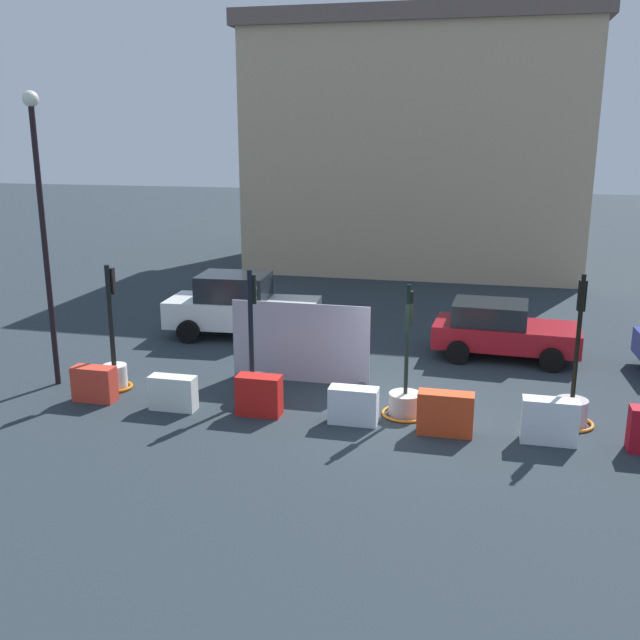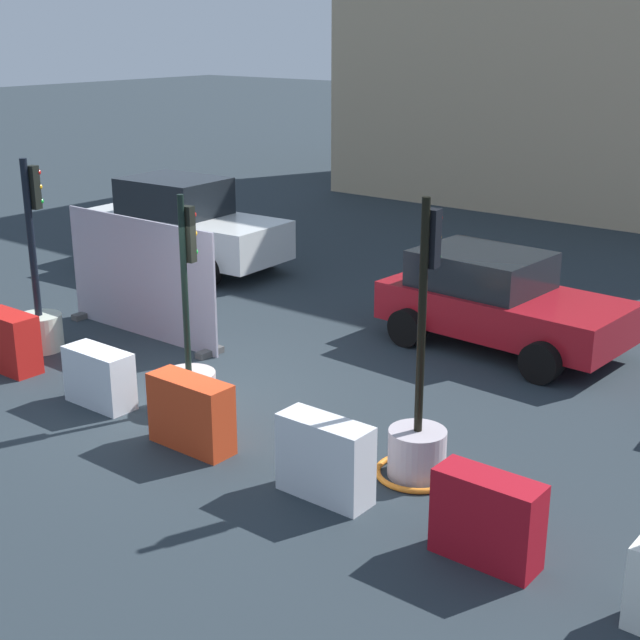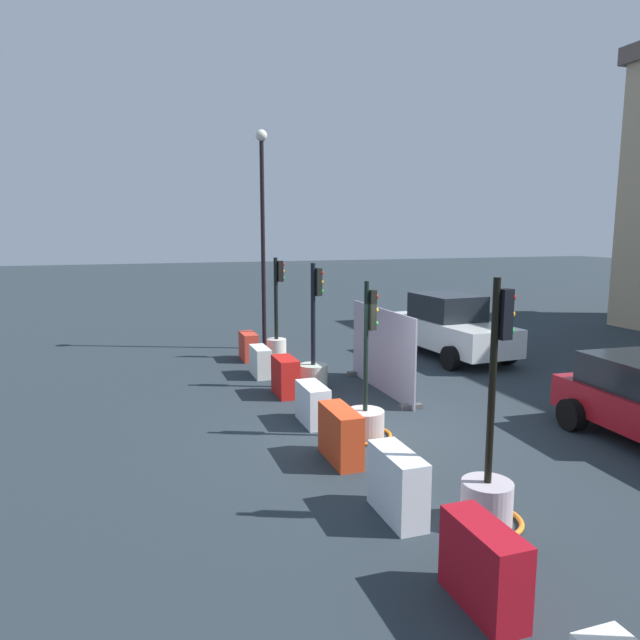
{
  "view_description": "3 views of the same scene",
  "coord_description": "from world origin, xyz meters",
  "views": [
    {
      "loc": [
        1.6,
        -14.89,
        6.03
      ],
      "look_at": [
        -1.98,
        0.38,
        1.88
      ],
      "focal_mm": 40.39,
      "sensor_mm": 36.0,
      "label": 1
    },
    {
      "loc": [
        8.48,
        -7.94,
        4.96
      ],
      "look_at": [
        1.66,
        0.64,
        1.36
      ],
      "focal_mm": 50.79,
      "sensor_mm": 36.0,
      "label": 2
    },
    {
      "loc": [
        9.55,
        -4.25,
        3.82
      ],
      "look_at": [
        -2.79,
        -0.11,
        1.78
      ],
      "focal_mm": 32.32,
      "sensor_mm": 36.0,
      "label": 3
    }
  ],
  "objects": [
    {
      "name": "car_white_van",
      "position": [
        -5.5,
        4.96,
        0.91
      ],
      "size": [
        4.6,
        2.4,
        1.89
      ],
      "color": "white",
      "rests_on": "ground_plane"
    },
    {
      "name": "traffic_light_0",
      "position": [
        -6.93,
        -0.09,
        0.54
      ],
      "size": [
        0.82,
        0.82,
        3.02
      ],
      "color": "silver",
      "rests_on": "ground_plane"
    },
    {
      "name": "site_fence_panel",
      "position": [
        -2.72,
        1.42,
        0.94
      ],
      "size": [
        3.45,
        0.5,
        1.99
      ],
      "color": "#9F9AAD",
      "rests_on": "ground_plane"
    },
    {
      "name": "building_main_facade",
      "position": [
        -1.67,
        18.78,
        5.38
      ],
      "size": [
        14.65,
        9.45,
        10.72
      ],
      "color": "tan",
      "rests_on": "ground_plane"
    },
    {
      "name": "traffic_light_1",
      "position": [
        -3.48,
        -0.05,
        0.54
      ],
      "size": [
        0.7,
        0.7,
        3.05
      ],
      "color": "beige",
      "rests_on": "ground_plane"
    },
    {
      "name": "construction_barrier_1",
      "position": [
        -5.0,
        -1.03,
        0.39
      ],
      "size": [
        1.04,
        0.39,
        0.77
      ],
      "color": "silver",
      "rests_on": "ground_plane"
    },
    {
      "name": "construction_barrier_5",
      "position": [
        3.0,
        -0.96,
        0.46
      ],
      "size": [
        1.09,
        0.41,
        0.91
      ],
      "color": "white",
      "rests_on": "ground_plane"
    },
    {
      "name": "traffic_light_3",
      "position": [
        3.52,
        0.09,
        0.47
      ],
      "size": [
        0.97,
        0.97,
        3.24
      ],
      "color": "#B3A8B1",
      "rests_on": "ground_plane"
    },
    {
      "name": "construction_barrier_4",
      "position": [
        0.97,
        -1.01,
        0.45
      ],
      "size": [
        1.13,
        0.41,
        0.9
      ],
      "color": "red",
      "rests_on": "ground_plane"
    },
    {
      "name": "construction_barrier_0",
      "position": [
        -6.99,
        -0.94,
        0.41
      ],
      "size": [
        0.97,
        0.42,
        0.81
      ],
      "color": "red",
      "rests_on": "ground_plane"
    },
    {
      "name": "street_lamp_post",
      "position": [
        -8.48,
        -0.11,
        4.27
      ],
      "size": [
        0.36,
        0.36,
        6.88
      ],
      "color": "black",
      "rests_on": "ground_plane"
    },
    {
      "name": "ground_plane",
      "position": [
        0.0,
        0.0,
        0.0
      ],
      "size": [
        120.0,
        120.0,
        0.0
      ],
      "primitive_type": "plane",
      "color": "#263037"
    },
    {
      "name": "traffic_light_2",
      "position": [
        0.06,
        -0.17,
        0.37
      ],
      "size": [
        1.01,
        1.01,
        2.91
      ],
      "color": "#BCABA6",
      "rests_on": "ground_plane"
    },
    {
      "name": "construction_barrier_2",
      "position": [
        -3.05,
        -0.87,
        0.44
      ],
      "size": [
        0.97,
        0.45,
        0.89
      ],
      "color": "red",
      "rests_on": "ground_plane"
    },
    {
      "name": "construction_barrier_3",
      "position": [
        -0.96,
        -0.88,
        0.4
      ],
      "size": [
        1.04,
        0.43,
        0.79
      ],
      "color": "white",
      "rests_on": "ground_plane"
    },
    {
      "name": "car_red_compact",
      "position": [
        2.11,
        4.63,
        0.76
      ],
      "size": [
        3.94,
        2.33,
        1.51
      ],
      "color": "maroon",
      "rests_on": "ground_plane"
    }
  ]
}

